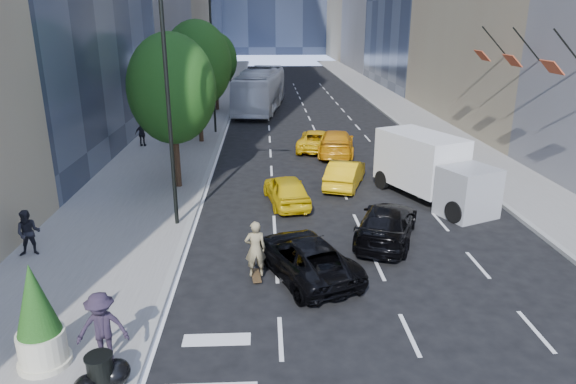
{
  "coord_description": "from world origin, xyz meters",
  "views": [
    {
      "loc": [
        -2.84,
        -15.76,
        8.11
      ],
      "look_at": [
        -1.95,
        3.5,
        1.6
      ],
      "focal_mm": 32.0,
      "sensor_mm": 36.0,
      "label": 1
    }
  ],
  "objects_px": {
    "black_sedan_mercedes": "(387,223)",
    "trash_can": "(101,374)",
    "box_truck": "(432,169)",
    "planter_shrub": "(38,318)",
    "black_sedan_lincoln": "(305,257)",
    "skateboarder": "(255,252)",
    "city_bus": "(260,90)"
  },
  "relations": [
    {
      "from": "black_sedan_lincoln",
      "to": "skateboarder",
      "type": "bearing_deg",
      "value": -15.1
    },
    {
      "from": "city_bus",
      "to": "skateboarder",
      "type": "bearing_deg",
      "value": -82.42
    },
    {
      "from": "black_sedan_lincoln",
      "to": "city_bus",
      "type": "relative_size",
      "value": 0.36
    },
    {
      "from": "box_truck",
      "to": "trash_can",
      "type": "bearing_deg",
      "value": -155.52
    },
    {
      "from": "box_truck",
      "to": "trash_can",
      "type": "xyz_separation_m",
      "value": [
        -11.49,
        -12.81,
        -0.94
      ]
    },
    {
      "from": "black_sedan_mercedes",
      "to": "trash_can",
      "type": "distance_m",
      "value": 11.76
    },
    {
      "from": "skateboarder",
      "to": "black_sedan_mercedes",
      "type": "distance_m",
      "value": 5.76
    },
    {
      "from": "city_bus",
      "to": "trash_can",
      "type": "xyz_separation_m",
      "value": [
        -3.4,
        -38.38,
        -1.3
      ]
    },
    {
      "from": "black_sedan_lincoln",
      "to": "black_sedan_mercedes",
      "type": "distance_m",
      "value": 4.3
    },
    {
      "from": "skateboarder",
      "to": "black_sedan_mercedes",
      "type": "height_order",
      "value": "skateboarder"
    },
    {
      "from": "black_sedan_mercedes",
      "to": "planter_shrub",
      "type": "height_order",
      "value": "planter_shrub"
    },
    {
      "from": "trash_can",
      "to": "planter_shrub",
      "type": "distance_m",
      "value": 2.12
    },
    {
      "from": "black_sedan_mercedes",
      "to": "trash_can",
      "type": "bearing_deg",
      "value": 65.24
    },
    {
      "from": "box_truck",
      "to": "planter_shrub",
      "type": "relative_size",
      "value": 2.46
    },
    {
      "from": "black_sedan_lincoln",
      "to": "trash_can",
      "type": "bearing_deg",
      "value": 25.59
    },
    {
      "from": "planter_shrub",
      "to": "city_bus",
      "type": "bearing_deg",
      "value": 82.29
    },
    {
      "from": "skateboarder",
      "to": "planter_shrub",
      "type": "distance_m",
      "value": 6.7
    },
    {
      "from": "black_sedan_mercedes",
      "to": "planter_shrub",
      "type": "xyz_separation_m",
      "value": [
        -10.04,
        -7.25,
        0.72
      ]
    },
    {
      "from": "skateboarder",
      "to": "planter_shrub",
      "type": "xyz_separation_m",
      "value": [
        -5.06,
        -4.36,
        0.48
      ]
    },
    {
      "from": "black_sedan_lincoln",
      "to": "black_sedan_mercedes",
      "type": "bearing_deg",
      "value": -163.77
    },
    {
      "from": "city_bus",
      "to": "box_truck",
      "type": "xyz_separation_m",
      "value": [
        8.09,
        -25.57,
        -0.36
      ]
    },
    {
      "from": "skateboarder",
      "to": "black_sedan_lincoln",
      "type": "relative_size",
      "value": 0.4
    },
    {
      "from": "black_sedan_lincoln",
      "to": "city_bus",
      "type": "distance_m",
      "value": 32.88
    },
    {
      "from": "planter_shrub",
      "to": "box_truck",
      "type": "bearing_deg",
      "value": 41.93
    },
    {
      "from": "planter_shrub",
      "to": "black_sedan_mercedes",
      "type": "bearing_deg",
      "value": 35.82
    },
    {
      "from": "box_truck",
      "to": "trash_can",
      "type": "distance_m",
      "value": 17.23
    },
    {
      "from": "skateboarder",
      "to": "trash_can",
      "type": "height_order",
      "value": "skateboarder"
    },
    {
      "from": "black_sedan_mercedes",
      "to": "box_truck",
      "type": "bearing_deg",
      "value": -103.58
    },
    {
      "from": "black_sedan_mercedes",
      "to": "skateboarder",
      "type": "bearing_deg",
      "value": 50.83
    },
    {
      "from": "box_truck",
      "to": "trash_can",
      "type": "height_order",
      "value": "box_truck"
    },
    {
      "from": "skateboarder",
      "to": "box_truck",
      "type": "bearing_deg",
      "value": -144.26
    },
    {
      "from": "city_bus",
      "to": "black_sedan_lincoln",
      "type": "bearing_deg",
      "value": -79.6
    }
  ]
}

